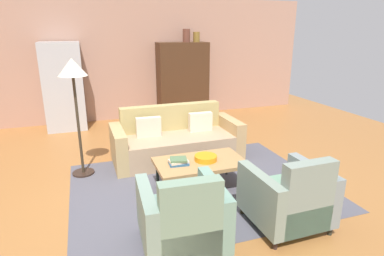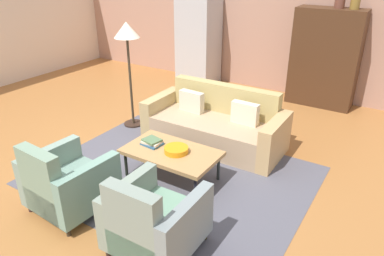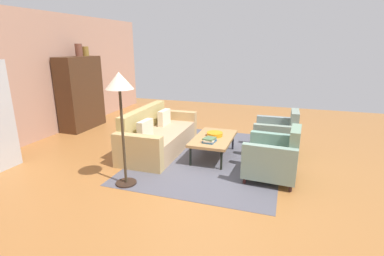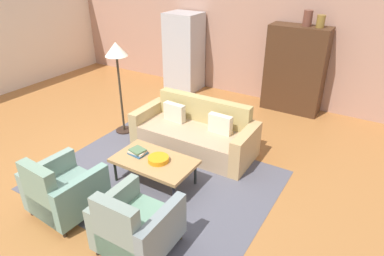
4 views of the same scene
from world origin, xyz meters
TOP-DOWN VIEW (x-y plane):
  - ground_plane at (0.00, 0.00)m, footprint 11.50×11.50m
  - wall_back at (0.00, 4.04)m, footprint 9.58×0.12m
  - area_rug at (0.59, 0.05)m, footprint 3.40×2.60m
  - couch at (0.59, 1.19)m, footprint 2.11×0.93m
  - coffee_table at (0.59, 0.00)m, footprint 1.20×0.70m
  - armchair_left at (-0.02, -1.16)m, footprint 0.85×0.85m
  - armchair_right at (1.19, -1.16)m, footprint 0.81×0.81m
  - fruit_bowl at (0.66, 0.00)m, footprint 0.30×0.30m
  - book_stack at (0.28, -0.00)m, footprint 0.27×0.23m
  - cabinet at (1.50, 3.70)m, footprint 1.20×0.51m
  - vase_tall at (1.60, 3.69)m, footprint 0.17×0.17m
  - vase_round at (1.85, 3.69)m, footprint 0.16×0.16m
  - refrigerator at (-1.19, 3.59)m, footprint 0.80×0.73m
  - floor_lamp at (-0.93, 1.01)m, footprint 0.40×0.40m

SIDE VIEW (x-z plane):
  - ground_plane at x=0.00m, z-range 0.00..0.00m
  - area_rug at x=0.59m, z-range 0.00..0.01m
  - couch at x=0.59m, z-range -0.14..0.72m
  - armchair_left at x=-0.02m, z-range -0.10..0.78m
  - armchair_right at x=1.19m, z-range -0.10..0.78m
  - coffee_table at x=0.59m, z-range 0.17..0.57m
  - fruit_bowl at x=0.66m, z-range 0.40..0.47m
  - book_stack at x=0.28m, z-range 0.40..0.48m
  - cabinet at x=1.50m, z-range 0.00..1.80m
  - refrigerator at x=-1.19m, z-range 0.00..1.85m
  - wall_back at x=0.00m, z-range 0.00..2.80m
  - floor_lamp at x=-0.93m, z-range 0.58..2.30m
  - vase_round at x=1.85m, z-range 1.80..2.03m
  - vase_tall at x=1.60m, z-range 1.80..2.10m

